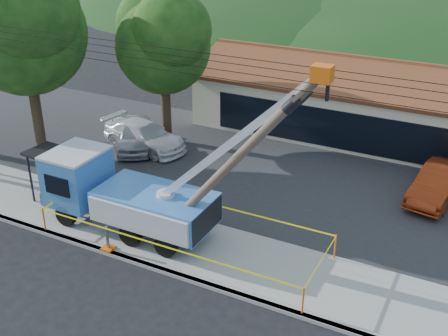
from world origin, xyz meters
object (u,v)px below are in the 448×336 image
utility_truck (125,193)px  leaning_pole (236,159)px  car_silver (136,149)px  bus_shelter (58,165)px  car_white (145,150)px  car_red (436,200)px

utility_truck → leaning_pole: 6.02m
car_silver → leaning_pole: bearing=-68.3°
car_silver → bus_shelter: bearing=-116.2°
bus_shelter → leaning_pole: bearing=0.7°
car_silver → utility_truck: bearing=-88.8°
bus_shelter → car_white: bearing=95.4°
bus_shelter → car_silver: 7.12m
leaning_pole → bus_shelter: leaning_pole is taller
leaning_pole → utility_truck: bearing=178.2°
car_silver → car_red: bearing=-26.1°
leaning_pole → car_silver: leaning_pole is taller
car_silver → car_red: car_red is taller
bus_shelter → car_red: 17.91m
car_red → car_white: (-15.78, -1.45, 0.00)m
car_white → leaning_pole: bearing=-118.4°
bus_shelter → utility_truck: bearing=-2.2°
bus_shelter → car_silver: size_ratio=0.59×
leaning_pole → car_red: size_ratio=1.70×
bus_shelter → car_white: size_ratio=0.52×
car_red → bus_shelter: bearing=-142.3°
car_red → car_white: size_ratio=0.91×
utility_truck → car_red: 14.74m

